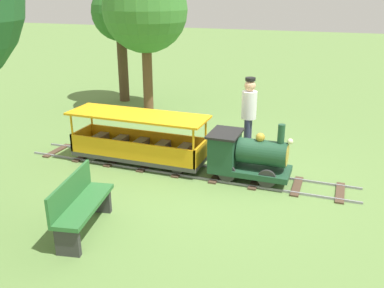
{
  "coord_description": "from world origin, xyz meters",
  "views": [
    {
      "loc": [
        6.75,
        2.3,
        3.2
      ],
      "look_at": [
        0.0,
        -0.18,
        0.55
      ],
      "focal_mm": 39.09,
      "sensor_mm": 36.0,
      "label": 1
    }
  ],
  "objects_px": {
    "passenger_car": "(139,144)",
    "oak_tree_near": "(120,14)",
    "locomotive": "(245,154)",
    "conductor_person": "(249,111)",
    "park_bench": "(81,205)",
    "oak_tree_distant": "(145,10)"
  },
  "relations": [
    {
      "from": "conductor_person",
      "to": "oak_tree_near",
      "type": "xyz_separation_m",
      "value": [
        -3.19,
        -4.58,
        1.59
      ]
    },
    {
      "from": "locomotive",
      "to": "passenger_car",
      "type": "bearing_deg",
      "value": -90.0
    },
    {
      "from": "locomotive",
      "to": "oak_tree_near",
      "type": "height_order",
      "value": "oak_tree_near"
    },
    {
      "from": "park_bench",
      "to": "oak_tree_distant",
      "type": "height_order",
      "value": "oak_tree_distant"
    },
    {
      "from": "passenger_car",
      "to": "park_bench",
      "type": "height_order",
      "value": "passenger_car"
    },
    {
      "from": "locomotive",
      "to": "oak_tree_distant",
      "type": "relative_size",
      "value": 0.38
    },
    {
      "from": "conductor_person",
      "to": "oak_tree_near",
      "type": "distance_m",
      "value": 5.81
    },
    {
      "from": "locomotive",
      "to": "oak_tree_distant",
      "type": "height_order",
      "value": "oak_tree_distant"
    },
    {
      "from": "passenger_car",
      "to": "oak_tree_near",
      "type": "relative_size",
      "value": 0.79
    },
    {
      "from": "locomotive",
      "to": "passenger_car",
      "type": "xyz_separation_m",
      "value": [
        0.0,
        -2.1,
        -0.06
      ]
    },
    {
      "from": "locomotive",
      "to": "passenger_car",
      "type": "distance_m",
      "value": 2.1
    },
    {
      "from": "locomotive",
      "to": "conductor_person",
      "type": "distance_m",
      "value": 1.26
    },
    {
      "from": "passenger_car",
      "to": "oak_tree_near",
      "type": "distance_m",
      "value": 5.54
    },
    {
      "from": "conductor_person",
      "to": "park_bench",
      "type": "bearing_deg",
      "value": -22.68
    },
    {
      "from": "locomotive",
      "to": "oak_tree_near",
      "type": "xyz_separation_m",
      "value": [
        -4.34,
        -4.8,
        2.07
      ]
    },
    {
      "from": "passenger_car",
      "to": "park_bench",
      "type": "xyz_separation_m",
      "value": [
        2.47,
        0.37,
        -0.0
      ]
    },
    {
      "from": "locomotive",
      "to": "conductor_person",
      "type": "xyz_separation_m",
      "value": [
        -1.15,
        -0.22,
        0.47
      ]
    },
    {
      "from": "passenger_car",
      "to": "oak_tree_distant",
      "type": "distance_m",
      "value": 4.55
    },
    {
      "from": "conductor_person",
      "to": "park_bench",
      "type": "xyz_separation_m",
      "value": [
        3.62,
        -1.51,
        -0.54
      ]
    },
    {
      "from": "conductor_person",
      "to": "oak_tree_distant",
      "type": "relative_size",
      "value": 0.42
    },
    {
      "from": "conductor_person",
      "to": "oak_tree_near",
      "type": "height_order",
      "value": "oak_tree_near"
    },
    {
      "from": "passenger_car",
      "to": "oak_tree_distant",
      "type": "xyz_separation_m",
      "value": [
        -3.62,
        -1.54,
        2.28
      ]
    }
  ]
}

